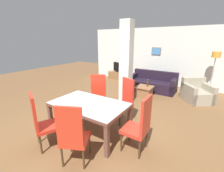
% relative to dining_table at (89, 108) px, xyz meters
% --- Properties ---
extents(ground_plane, '(18.00, 18.00, 0.00)m').
position_rel_dining_table_xyz_m(ground_plane, '(0.00, 0.00, -0.61)').
color(ground_plane, brown).
extents(back_wall, '(7.20, 0.09, 2.70)m').
position_rel_dining_table_xyz_m(back_wall, '(-0.00, 5.08, 0.75)').
color(back_wall, white).
rests_on(back_wall, ground_plane).
extents(divider_pillar, '(0.33, 0.33, 2.70)m').
position_rel_dining_table_xyz_m(divider_pillar, '(0.01, 1.79, 0.74)').
color(divider_pillar, white).
rests_on(divider_pillar, ground_plane).
extents(dining_table, '(1.73, 1.04, 0.74)m').
position_rel_dining_table_xyz_m(dining_table, '(0.00, 0.00, 0.00)').
color(dining_table, brown).
rests_on(dining_table, ground_plane).
extents(dining_chair_near_right, '(0.61, 0.61, 1.17)m').
position_rel_dining_table_xyz_m(dining_chair_near_right, '(0.43, -0.91, -0.00)').
color(dining_chair_near_right, red).
rests_on(dining_chair_near_right, ground_plane).
extents(dining_chair_near_left, '(0.61, 0.61, 1.17)m').
position_rel_dining_table_xyz_m(dining_chair_near_left, '(-0.43, -0.92, -0.00)').
color(dining_chair_near_left, red).
rests_on(dining_chair_near_left, ground_plane).
extents(dining_chair_head_right, '(0.46, 0.46, 1.17)m').
position_rel_dining_table_xyz_m(dining_chair_head_right, '(1.25, 0.00, -0.00)').
color(dining_chair_head_right, red).
rests_on(dining_chair_head_right, ground_plane).
extents(dining_chair_far_right, '(0.61, 0.61, 1.17)m').
position_rel_dining_table_xyz_m(dining_chair_far_right, '(0.43, 0.94, -0.00)').
color(dining_chair_far_right, red).
rests_on(dining_chair_far_right, ground_plane).
extents(dining_chair_far_left, '(0.62, 0.62, 1.17)m').
position_rel_dining_table_xyz_m(dining_chair_far_left, '(-0.43, 0.88, -0.00)').
color(dining_chair_far_left, red).
rests_on(dining_chair_far_left, ground_plane).
extents(sofa, '(1.94, 0.86, 0.82)m').
position_rel_dining_table_xyz_m(sofa, '(0.26, 3.89, -0.32)').
color(sofa, black).
rests_on(sofa, ground_plane).
extents(armchair, '(1.18, 1.18, 0.81)m').
position_rel_dining_table_xyz_m(armchair, '(1.99, 3.52, -0.32)').
color(armchair, '#A49B85').
rests_on(armchair, ground_plane).
extents(coffee_table, '(0.61, 0.60, 0.40)m').
position_rel_dining_table_xyz_m(coffee_table, '(0.25, 2.96, -0.40)').
color(coffee_table, '#90613E').
rests_on(coffee_table, ground_plane).
extents(bottle, '(0.07, 0.07, 0.27)m').
position_rel_dining_table_xyz_m(bottle, '(0.32, 3.05, -0.10)').
color(bottle, '#4C2D14').
rests_on(bottle, coffee_table).
extents(tv_stand, '(1.18, 0.40, 0.41)m').
position_rel_dining_table_xyz_m(tv_stand, '(-1.98, 4.80, -0.40)').
color(tv_stand, brown).
rests_on(tv_stand, ground_plane).
extents(tv_screen, '(0.84, 0.34, 0.52)m').
position_rel_dining_table_xyz_m(tv_screen, '(-1.98, 4.80, 0.05)').
color(tv_screen, black).
rests_on(tv_screen, tv_stand).
extents(floor_lamp, '(0.30, 0.30, 1.71)m').
position_rel_dining_table_xyz_m(floor_lamp, '(2.38, 4.52, 0.83)').
color(floor_lamp, '#B7B7BC').
rests_on(floor_lamp, ground_plane).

